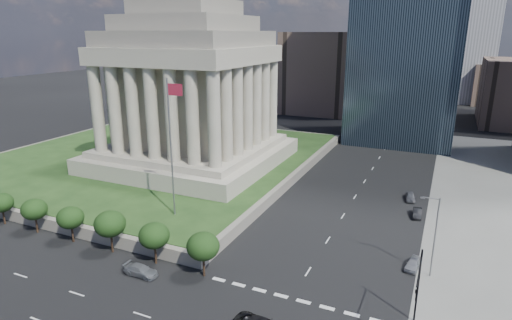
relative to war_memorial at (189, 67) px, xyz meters
The scene contains 14 objects.
ground 65.71m from the war_memorial, 56.82° to the left, with size 500.00×500.00×0.00m, color black.
plaza_terrace 23.35m from the war_memorial, 169.70° to the left, with size 66.00×70.00×1.80m, color slate.
plaza_lawn 22.52m from the war_memorial, 169.70° to the left, with size 64.00×68.00×0.10m, color #1D3817.
war_memorial is the anchor object (origin of this frame).
flagpole 28.16m from the war_memorial, 63.11° to the right, with size 2.52×0.24×20.00m.
tree_row 38.69m from the war_memorial, 92.53° to the right, with size 53.00×4.00×6.00m, color black, non-canonical shape.
midrise_glass 59.82m from the war_memorial, 52.55° to the left, with size 26.00×26.00×60.00m, color black.
building_filler_nw 82.43m from the war_memorial, 87.21° to the left, with size 24.00×30.00×28.00m, color brown.
traffic_signal_ne 60.00m from the war_memorial, 36.42° to the right, with size 0.30×5.74×8.00m.
street_lamp_north 54.92m from the war_memorial, 25.92° to the right, with size 2.13×0.22×10.00m.
suv_grey 45.37m from the war_memorial, 66.51° to the right, with size 4.39×1.78×1.27m, color slate.
parked_sedan_near 54.61m from the war_memorial, 25.72° to the right, with size 1.50×3.72×1.27m, color #919399.
parked_sedan_mid 49.55m from the war_memorial, ahead, with size 3.77×1.31×1.24m, color black.
parked_sedan_far 47.76m from the war_memorial, ahead, with size 3.83×1.54×1.30m, color #57595E.
Camera 1 is at (13.12, -24.27, 27.78)m, focal length 30.00 mm.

